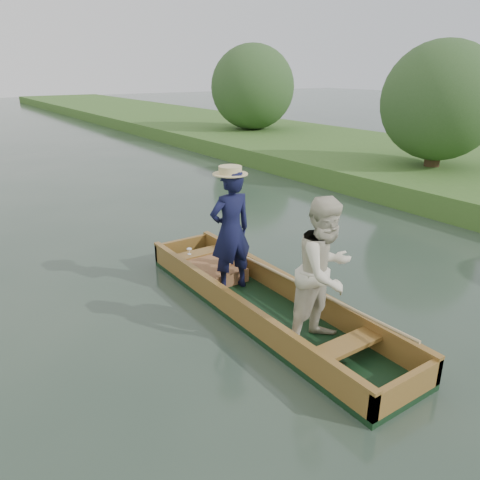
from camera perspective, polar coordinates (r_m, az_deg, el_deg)
ground at (r=6.92m, az=2.85°, el=-8.84°), size 120.00×120.00×0.00m
trees_far at (r=15.36m, az=-15.47°, el=16.03°), size 22.91×15.47×4.46m
punt at (r=6.46m, az=4.31°, el=-3.77°), size 1.16×5.00×2.00m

